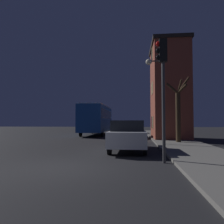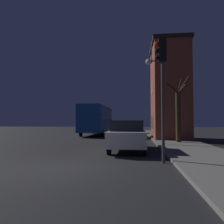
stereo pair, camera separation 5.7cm
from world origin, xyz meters
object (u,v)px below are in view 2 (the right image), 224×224
at_px(streetlamp, 157,85).
at_px(car_mid_lane, 128,130).
at_px(bare_tree, 178,111).
at_px(car_near_lane, 128,135).
at_px(bus, 97,118).
at_px(car_far_lane, 130,128).
at_px(traffic_light, 162,74).

bearing_deg(streetlamp, car_mid_lane, 106.43).
distance_m(bare_tree, car_mid_lane, 7.12).
bearing_deg(car_near_lane, bus, 106.68).
distance_m(bus, car_near_lane, 14.54).
relative_size(car_mid_lane, car_far_lane, 0.94).
distance_m(streetlamp, car_mid_lane, 8.34).
xyz_separation_m(traffic_light, bus, (-5.61, 17.26, -1.34)).
height_order(bare_tree, car_mid_lane, bare_tree).
bearing_deg(car_far_lane, streetlamp, -81.61).
bearing_deg(car_mid_lane, traffic_light, -82.57).
relative_size(traffic_light, bus, 0.49).
relative_size(traffic_light, bare_tree, 1.02).
height_order(streetlamp, traffic_light, streetlamp).
height_order(streetlamp, bus, streetlamp).
bearing_deg(bare_tree, car_near_lane, -129.72).
height_order(traffic_light, car_mid_lane, traffic_light).
distance_m(streetlamp, traffic_light, 6.08).
distance_m(streetlamp, bus, 12.88).
relative_size(bare_tree, bus, 0.48).
xyz_separation_m(traffic_light, car_near_lane, (-1.46, 3.39, -2.56)).
xyz_separation_m(streetlamp, car_near_lane, (-1.88, -2.65, -3.11)).
xyz_separation_m(bus, car_far_lane, (3.91, 3.24, -1.33)).
xyz_separation_m(streetlamp, traffic_light, (-0.43, -6.04, -0.56)).
distance_m(bus, car_far_lane, 5.25).
height_order(bus, car_mid_lane, bus).
height_order(streetlamp, car_far_lane, streetlamp).
height_order(traffic_light, car_near_lane, traffic_light).
bearing_deg(traffic_light, bus, 108.02).
bearing_deg(car_near_lane, traffic_light, -66.72).
height_order(bare_tree, bus, bare_tree).
distance_m(car_mid_lane, car_far_lane, 7.07).
bearing_deg(car_near_lane, streetlamp, 54.64).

